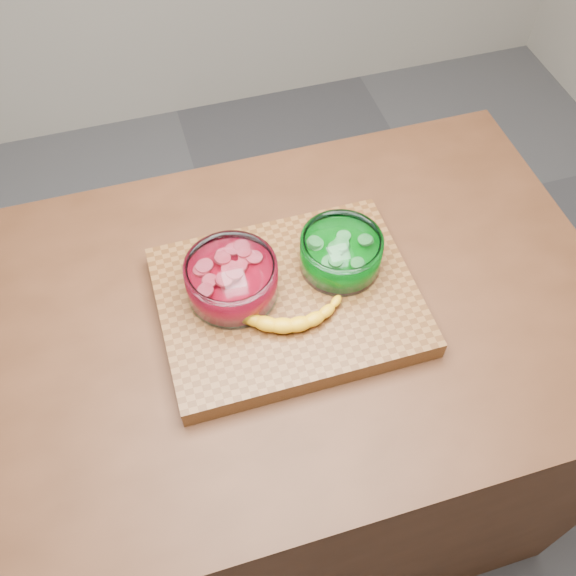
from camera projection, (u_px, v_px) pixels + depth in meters
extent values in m
plane|color=#535357|center=(288.00, 479.00, 1.89)|extent=(3.50, 3.50, 0.00)
cube|color=#4A2816|center=(288.00, 414.00, 1.52)|extent=(1.20, 0.80, 0.90)
cube|color=brown|center=(288.00, 301.00, 1.14)|extent=(0.45, 0.35, 0.04)
cylinder|color=white|center=(232.00, 280.00, 1.10)|extent=(0.16, 0.16, 0.07)
cylinder|color=red|center=(232.00, 283.00, 1.11)|extent=(0.14, 0.14, 0.04)
cylinder|color=#F54D61|center=(231.00, 273.00, 1.08)|extent=(0.13, 0.13, 0.02)
cylinder|color=white|center=(341.00, 253.00, 1.14)|extent=(0.15, 0.15, 0.07)
cylinder|color=#048411|center=(340.00, 256.00, 1.15)|extent=(0.12, 0.12, 0.04)
cylinder|color=#60CC60|center=(342.00, 246.00, 1.12)|extent=(0.12, 0.12, 0.02)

